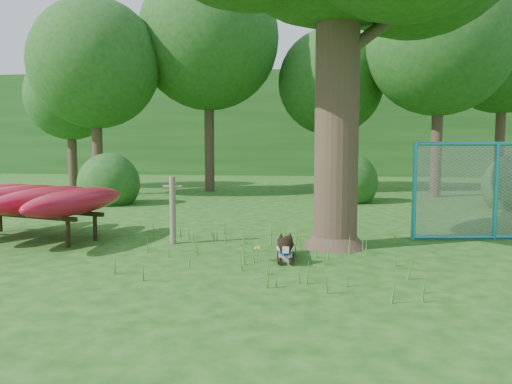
# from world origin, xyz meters

# --- Properties ---
(ground) EXTENTS (80.00, 80.00, 0.00)m
(ground) POSITION_xyz_m (0.00, 0.00, 0.00)
(ground) COLOR #174B0F
(ground) RESTS_ON ground
(wooden_post) EXTENTS (0.32, 0.13, 1.18)m
(wooden_post) POSITION_xyz_m (-1.37, 1.96, 0.63)
(wooden_post) COLOR #6B5E50
(wooden_post) RESTS_ON ground
(kayak_rack) EXTENTS (3.25, 3.49, 0.97)m
(kayak_rack) POSITION_xyz_m (-4.10, 2.06, 0.74)
(kayak_rack) COLOR black
(kayak_rack) RESTS_ON ground
(husky_dog) EXTENTS (0.32, 1.06, 0.47)m
(husky_dog) POSITION_xyz_m (0.68, 0.97, 0.17)
(husky_dog) COLOR black
(husky_dog) RESTS_ON ground
(fence_section) EXTENTS (3.04, 0.54, 2.98)m
(fence_section) POSITION_xyz_m (4.34, 3.07, 0.90)
(fence_section) COLOR teal
(fence_section) RESTS_ON ground
(wildflower_clump) EXTENTS (0.10, 0.09, 0.22)m
(wildflower_clump) POSITION_xyz_m (0.27, 0.82, 0.18)
(wildflower_clump) COLOR #3E832B
(wildflower_clump) RESTS_ON ground
(bg_tree_a) EXTENTS (4.40, 4.40, 6.70)m
(bg_tree_a) POSITION_xyz_m (-6.50, 10.00, 4.48)
(bg_tree_a) COLOR #3D2C21
(bg_tree_a) RESTS_ON ground
(bg_tree_b) EXTENTS (5.20, 5.20, 8.22)m
(bg_tree_b) POSITION_xyz_m (-3.00, 12.00, 5.61)
(bg_tree_b) COLOR #3D2C21
(bg_tree_b) RESTS_ON ground
(bg_tree_c) EXTENTS (4.00, 4.00, 6.12)m
(bg_tree_c) POSITION_xyz_m (1.50, 13.00, 4.11)
(bg_tree_c) COLOR #3D2C21
(bg_tree_c) RESTS_ON ground
(bg_tree_d) EXTENTS (4.80, 4.80, 7.50)m
(bg_tree_d) POSITION_xyz_m (5.00, 11.00, 5.08)
(bg_tree_d) COLOR #3D2C21
(bg_tree_d) RESTS_ON ground
(bg_tree_e) EXTENTS (4.60, 4.60, 7.55)m
(bg_tree_e) POSITION_xyz_m (8.00, 14.00, 5.23)
(bg_tree_e) COLOR #3D2C21
(bg_tree_e) RESTS_ON ground
(bg_tree_f) EXTENTS (3.60, 3.60, 5.55)m
(bg_tree_f) POSITION_xyz_m (-9.00, 13.00, 3.73)
(bg_tree_f) COLOR #3D2C21
(bg_tree_f) RESTS_ON ground
(shrub_left) EXTENTS (1.80, 1.80, 1.80)m
(shrub_left) POSITION_xyz_m (-5.00, 7.50, 0.00)
(shrub_left) COLOR #1A4D19
(shrub_left) RESTS_ON ground
(shrub_mid) EXTENTS (1.80, 1.80, 1.80)m
(shrub_mid) POSITION_xyz_m (2.00, 9.00, 0.00)
(shrub_mid) COLOR #1A4D19
(shrub_mid) RESTS_ON ground
(wooded_hillside) EXTENTS (80.00, 12.00, 6.00)m
(wooded_hillside) POSITION_xyz_m (0.00, 28.00, 3.00)
(wooded_hillside) COLOR #1A4D19
(wooded_hillside) RESTS_ON ground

